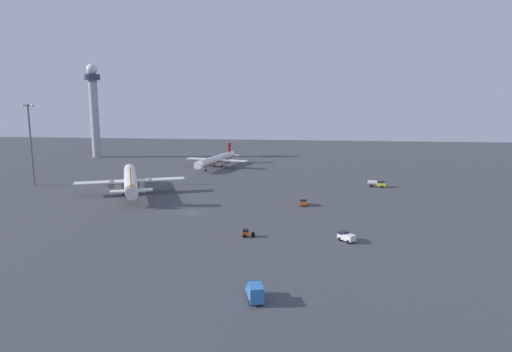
{
  "coord_description": "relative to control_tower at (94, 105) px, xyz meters",
  "views": [
    {
      "loc": [
        32.5,
        -126.41,
        34.15
      ],
      "look_at": [
        14.32,
        38.96,
        4.0
      ],
      "focal_mm": 32.6,
      "sensor_mm": 36.0,
      "label": 1
    }
  ],
  "objects": [
    {
      "name": "control_tower",
      "position": [
        0.0,
        0.0,
        0.0
      ],
      "size": [
        8.0,
        8.0,
        48.53
      ],
      "color": "#A8A8B2",
      "rests_on": "ground"
    },
    {
      "name": "apron_light_central",
      "position": [
        10.64,
        -75.42,
        -10.79
      ],
      "size": [
        4.8,
        0.9,
        29.94
      ],
      "color": "slate",
      "rests_on": "ground"
    },
    {
      "name": "baggage_tractor",
      "position": [
        110.49,
        -95.93,
        -26.47
      ],
      "size": [
        2.03,
        4.16,
        2.25
      ],
      "rotation": [
        0.0,
        0.0,
        3.13
      ],
      "color": "#D85919",
      "rests_on": "ground"
    },
    {
      "name": "catering_truck",
      "position": [
        103.1,
        -162.92,
        -26.07
      ],
      "size": [
        3.74,
        6.07,
        3.05
      ],
      "rotation": [
        0.0,
        0.0,
        0.26
      ],
      "color": "#3372BF",
      "rests_on": "ground"
    },
    {
      "name": "ground_plane",
      "position": [
        78.68,
        -108.35,
        -27.65
      ],
      "size": [
        416.0,
        416.0,
        0.0
      ],
      "primitive_type": "plane",
      "color": "#424449"
    },
    {
      "name": "airplane_taxiway_distant",
      "position": [
        70.15,
        -27.79,
        -23.97
      ],
      "size": [
        29.43,
        37.54,
        9.74
      ],
      "rotation": [
        0.0,
        0.0,
        2.9
      ],
      "color": "silver",
      "rests_on": "ground"
    },
    {
      "name": "fuel_truck",
      "position": [
        136.98,
        -64.81,
        -26.29
      ],
      "size": [
        6.54,
        3.16,
        2.35
      ],
      "rotation": [
        0.0,
        0.0,
        4.57
      ],
      "color": "yellow",
      "rests_on": "ground"
    },
    {
      "name": "maintenance_van",
      "position": [
        120.7,
        -129.81,
        -26.47
      ],
      "size": [
        4.22,
        4.39,
        2.25
      ],
      "rotation": [
        0.0,
        0.0,
        0.73
      ],
      "color": "white",
      "rests_on": "ground"
    },
    {
      "name": "pushback_tug",
      "position": [
        97.17,
        -128.9,
        -26.58
      ],
      "size": [
        3.34,
        2.3,
        2.05
      ],
      "rotation": [
        0.0,
        0.0,
        1.74
      ],
      "color": "#D85919",
      "rests_on": "ground"
    },
    {
      "name": "airplane_near_gate",
      "position": [
        51.68,
        -85.05,
        -23.11
      ],
      "size": [
        35.29,
        44.75,
        12.0
      ],
      "rotation": [
        0.0,
        0.0,
        0.38
      ],
      "color": "silver",
      "rests_on": "ground"
    }
  ]
}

